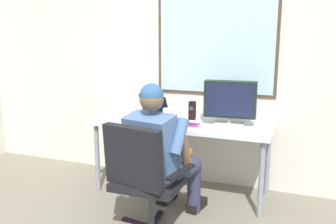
% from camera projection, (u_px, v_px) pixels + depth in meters
% --- Properties ---
extents(wall_rear, '(5.54, 0.08, 2.66)m').
position_uv_depth(wall_rear, '(203.00, 57.00, 3.77)').
color(wall_rear, silver).
rests_on(wall_rear, ground).
extents(desk, '(1.74, 0.65, 0.73)m').
position_uv_depth(desk, '(182.00, 128.00, 3.59)').
color(desk, gray).
rests_on(desk, ground).
extents(office_chair, '(0.66, 0.61, 0.92)m').
position_uv_depth(office_chair, '(143.00, 173.00, 2.83)').
color(office_chair, black).
rests_on(office_chair, ground).
extents(person_seated, '(0.59, 0.81, 1.20)m').
position_uv_depth(person_seated, '(161.00, 151.00, 3.02)').
color(person_seated, '#2D3150').
rests_on(person_seated, ground).
extents(crt_monitor, '(0.49, 0.23, 0.41)m').
position_uv_depth(crt_monitor, '(230.00, 101.00, 3.40)').
color(crt_monitor, beige).
rests_on(crt_monitor, desk).
extents(laptop, '(0.43, 0.40, 0.22)m').
position_uv_depth(laptop, '(149.00, 111.00, 3.75)').
color(laptop, black).
rests_on(laptop, desk).
extents(wine_glass, '(0.09, 0.09, 0.15)m').
position_uv_depth(wine_glass, '(167.00, 114.00, 3.45)').
color(wine_glass, silver).
rests_on(wine_glass, desk).
extents(desk_speaker, '(0.07, 0.08, 0.18)m').
position_uv_depth(desk_speaker, '(192.00, 110.00, 3.64)').
color(desk_speaker, black).
rests_on(desk_speaker, desk).
extents(cd_case, '(0.15, 0.14, 0.01)m').
position_uv_depth(cd_case, '(192.00, 125.00, 3.42)').
color(cd_case, '#8E247F').
rests_on(cd_case, desk).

